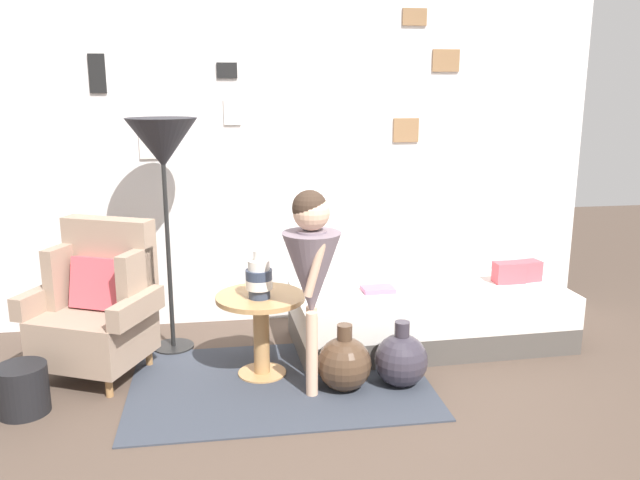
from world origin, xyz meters
The scene contains 15 objects.
ground_plane centered at (0.00, 0.00, 0.00)m, with size 12.00×12.00×0.00m, color #4C3D33.
gallery_wall centered at (0.00, 1.95, 1.30)m, with size 4.80×0.12×2.60m.
rug centered at (-0.13, 0.74, 0.01)m, with size 1.81×1.21×0.01m, color #333842.
armchair centered at (-1.23, 1.10, 0.44)m, with size 0.89×0.80×0.97m.
daybed centered at (0.98, 1.24, 0.20)m, with size 1.93×0.86×0.40m.
pillow_head centered at (1.74, 1.33, 0.47)m, with size 0.16×0.12×0.15m, color #D64C56.
pillow_mid centered at (1.58, 1.30, 0.47)m, with size 0.21×0.12×0.15m, color #D64C56.
side_table centered at (-0.23, 0.89, 0.38)m, with size 0.55×0.55×0.53m.
vase_striped centered at (-0.24, 0.84, 0.65)m, with size 0.16×0.16×0.30m.
floor_lamp centered at (-0.81, 1.41, 1.38)m, with size 0.46×0.46×1.58m.
person_child centered at (0.05, 0.60, 0.79)m, with size 0.34×0.34×1.22m.
book_on_daybed centered at (0.60, 1.24, 0.42)m, with size 0.22×0.16×0.03m, color #BC6A95.
demijohn_near centered at (0.24, 0.61, 0.17)m, with size 0.33×0.33×0.41m.
demijohn_far centered at (0.60, 0.61, 0.17)m, with size 0.32×0.32×0.41m.
magazine_basket centered at (-1.58, 0.60, 0.14)m, with size 0.28×0.28×0.28m, color black.
Camera 1 is at (-0.45, -2.92, 1.79)m, focal length 36.39 mm.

